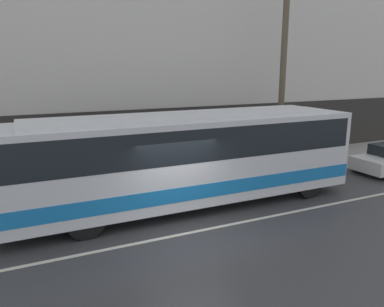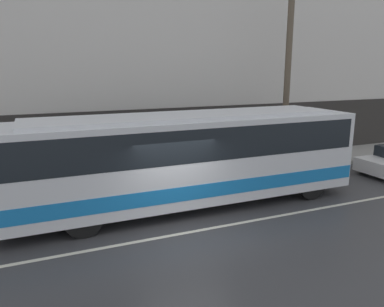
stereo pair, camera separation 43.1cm
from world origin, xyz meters
name	(u,v)px [view 1 (the left image)]	position (x,y,z in m)	size (l,w,h in m)	color
ground_plane	(188,233)	(0.00, 0.00, 0.00)	(60.00, 60.00, 0.00)	#38383A
sidewalk	(134,180)	(0.00, 5.39, 0.08)	(60.00, 2.77, 0.16)	gray
building_facade	(118,42)	(0.00, 6.92, 5.61)	(60.00, 0.35, 11.62)	silver
lane_stripe	(188,233)	(0.00, 0.00, 0.00)	(54.00, 0.14, 0.01)	beige
transit_bus	(187,155)	(0.87, 1.96, 1.76)	(11.86, 2.48, 3.12)	silver
utility_pole_near	(283,72)	(6.81, 4.75, 4.40)	(0.27, 0.27, 8.48)	brown
pedestrian_waiting	(100,171)	(-1.51, 4.56, 0.86)	(0.36, 0.36, 1.52)	navy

